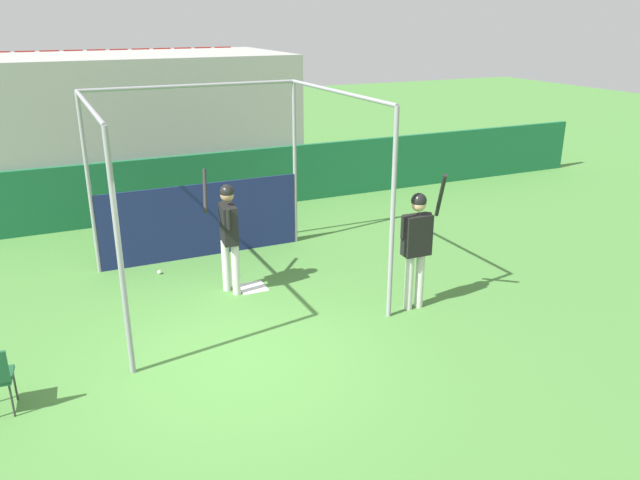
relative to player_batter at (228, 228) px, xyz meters
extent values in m
plane|color=#477F38|center=(-0.56, -2.15, -1.10)|extent=(60.00, 60.00, 0.00)
cube|color=#196038|center=(-0.56, 4.42, -0.42)|extent=(24.00, 0.12, 1.36)
cube|color=#9E9E99|center=(-0.56, 6.48, 0.61)|extent=(7.60, 4.00, 3.41)
cube|color=maroon|center=(-3.03, 4.88, 0.31)|extent=(0.45, 0.40, 0.10)
cube|color=maroon|center=(-3.03, 5.06, 0.54)|extent=(0.45, 0.06, 0.40)
cube|color=maroon|center=(-2.48, 4.88, 0.31)|extent=(0.45, 0.40, 0.10)
cube|color=maroon|center=(-2.48, 5.06, 0.54)|extent=(0.45, 0.06, 0.40)
cube|color=maroon|center=(-1.93, 4.88, 0.31)|extent=(0.45, 0.40, 0.10)
cube|color=maroon|center=(-1.93, 5.06, 0.54)|extent=(0.45, 0.06, 0.40)
cube|color=maroon|center=(-1.38, 4.88, 0.31)|extent=(0.45, 0.40, 0.10)
cube|color=maroon|center=(-1.38, 5.06, 0.54)|extent=(0.45, 0.06, 0.40)
cube|color=maroon|center=(-0.83, 4.88, 0.31)|extent=(0.45, 0.40, 0.10)
cube|color=maroon|center=(-0.83, 5.06, 0.54)|extent=(0.45, 0.06, 0.40)
cube|color=maroon|center=(-0.28, 4.88, 0.31)|extent=(0.45, 0.40, 0.10)
cube|color=maroon|center=(-0.28, 5.06, 0.54)|extent=(0.45, 0.06, 0.40)
cube|color=maroon|center=(0.27, 4.88, 0.31)|extent=(0.45, 0.40, 0.10)
cube|color=maroon|center=(0.27, 5.06, 0.54)|extent=(0.45, 0.06, 0.40)
cube|color=maroon|center=(0.82, 4.88, 0.31)|extent=(0.45, 0.40, 0.10)
cube|color=maroon|center=(0.82, 5.06, 0.54)|extent=(0.45, 0.06, 0.40)
cube|color=maroon|center=(1.37, 4.88, 0.31)|extent=(0.45, 0.40, 0.10)
cube|color=maroon|center=(1.37, 5.06, 0.54)|extent=(0.45, 0.06, 0.40)
cube|color=maroon|center=(1.92, 4.88, 0.31)|extent=(0.45, 0.40, 0.10)
cube|color=maroon|center=(1.92, 5.06, 0.54)|extent=(0.45, 0.06, 0.40)
cube|color=maroon|center=(2.47, 4.88, 0.31)|extent=(0.45, 0.40, 0.10)
cube|color=maroon|center=(2.47, 5.06, 0.54)|extent=(0.45, 0.06, 0.40)
cube|color=maroon|center=(-3.03, 5.68, 0.71)|extent=(0.45, 0.40, 0.10)
cube|color=maroon|center=(-3.03, 5.86, 0.94)|extent=(0.45, 0.06, 0.40)
cube|color=maroon|center=(-2.48, 5.68, 0.71)|extent=(0.45, 0.40, 0.10)
cube|color=maroon|center=(-2.48, 5.86, 0.94)|extent=(0.45, 0.06, 0.40)
cube|color=maroon|center=(-1.93, 5.68, 0.71)|extent=(0.45, 0.40, 0.10)
cube|color=maroon|center=(-1.93, 5.86, 0.94)|extent=(0.45, 0.06, 0.40)
cube|color=maroon|center=(-1.38, 5.68, 0.71)|extent=(0.45, 0.40, 0.10)
cube|color=maroon|center=(-1.38, 5.86, 0.94)|extent=(0.45, 0.06, 0.40)
cube|color=maroon|center=(-0.83, 5.68, 0.71)|extent=(0.45, 0.40, 0.10)
cube|color=maroon|center=(-0.83, 5.86, 0.94)|extent=(0.45, 0.06, 0.40)
cube|color=maroon|center=(-0.28, 5.68, 0.71)|extent=(0.45, 0.40, 0.10)
cube|color=maroon|center=(-0.28, 5.86, 0.94)|extent=(0.45, 0.06, 0.40)
cube|color=maroon|center=(0.27, 5.68, 0.71)|extent=(0.45, 0.40, 0.10)
cube|color=maroon|center=(0.27, 5.86, 0.94)|extent=(0.45, 0.06, 0.40)
cube|color=maroon|center=(0.82, 5.68, 0.71)|extent=(0.45, 0.40, 0.10)
cube|color=maroon|center=(0.82, 5.86, 0.94)|extent=(0.45, 0.06, 0.40)
cube|color=maroon|center=(1.37, 5.68, 0.71)|extent=(0.45, 0.40, 0.10)
cube|color=maroon|center=(1.37, 5.86, 0.94)|extent=(0.45, 0.06, 0.40)
cube|color=maroon|center=(1.92, 5.68, 0.71)|extent=(0.45, 0.40, 0.10)
cube|color=maroon|center=(1.92, 5.86, 0.94)|extent=(0.45, 0.06, 0.40)
cube|color=maroon|center=(2.47, 5.68, 0.71)|extent=(0.45, 0.40, 0.10)
cube|color=maroon|center=(2.47, 5.86, 0.94)|extent=(0.45, 0.06, 0.40)
cube|color=maroon|center=(-3.03, 6.48, 1.11)|extent=(0.45, 0.40, 0.10)
cube|color=maroon|center=(-3.03, 6.66, 1.34)|extent=(0.45, 0.06, 0.40)
cube|color=maroon|center=(-2.48, 6.48, 1.11)|extent=(0.45, 0.40, 0.10)
cube|color=maroon|center=(-2.48, 6.66, 1.34)|extent=(0.45, 0.06, 0.40)
cube|color=maroon|center=(-1.93, 6.48, 1.11)|extent=(0.45, 0.40, 0.10)
cube|color=maroon|center=(-1.93, 6.66, 1.34)|extent=(0.45, 0.06, 0.40)
cube|color=maroon|center=(-1.38, 6.48, 1.11)|extent=(0.45, 0.40, 0.10)
cube|color=maroon|center=(-1.38, 6.66, 1.34)|extent=(0.45, 0.06, 0.40)
cube|color=maroon|center=(-0.83, 6.48, 1.11)|extent=(0.45, 0.40, 0.10)
cube|color=maroon|center=(-0.83, 6.66, 1.34)|extent=(0.45, 0.06, 0.40)
cube|color=maroon|center=(-0.28, 6.48, 1.11)|extent=(0.45, 0.40, 0.10)
cube|color=maroon|center=(-0.28, 6.66, 1.34)|extent=(0.45, 0.06, 0.40)
cube|color=maroon|center=(0.27, 6.48, 1.11)|extent=(0.45, 0.40, 0.10)
cube|color=maroon|center=(0.27, 6.66, 1.34)|extent=(0.45, 0.06, 0.40)
cube|color=maroon|center=(0.82, 6.48, 1.11)|extent=(0.45, 0.40, 0.10)
cube|color=maroon|center=(0.82, 6.66, 1.34)|extent=(0.45, 0.06, 0.40)
cube|color=maroon|center=(1.37, 6.48, 1.11)|extent=(0.45, 0.40, 0.10)
cube|color=maroon|center=(1.37, 6.66, 1.34)|extent=(0.45, 0.06, 0.40)
cube|color=maroon|center=(1.92, 6.48, 1.11)|extent=(0.45, 0.40, 0.10)
cube|color=maroon|center=(1.92, 6.66, 1.34)|extent=(0.45, 0.06, 0.40)
cube|color=maroon|center=(2.47, 6.48, 1.11)|extent=(0.45, 0.40, 0.10)
cube|color=maroon|center=(2.47, 6.66, 1.34)|extent=(0.45, 0.06, 0.40)
cube|color=maroon|center=(-3.03, 7.28, 1.51)|extent=(0.45, 0.40, 0.10)
cube|color=maroon|center=(-3.03, 7.46, 1.74)|extent=(0.45, 0.06, 0.40)
cube|color=maroon|center=(-2.48, 7.28, 1.51)|extent=(0.45, 0.40, 0.10)
cube|color=maroon|center=(-2.48, 7.46, 1.74)|extent=(0.45, 0.06, 0.40)
cube|color=maroon|center=(-1.93, 7.28, 1.51)|extent=(0.45, 0.40, 0.10)
cube|color=maroon|center=(-1.93, 7.46, 1.74)|extent=(0.45, 0.06, 0.40)
cube|color=maroon|center=(-1.38, 7.28, 1.51)|extent=(0.45, 0.40, 0.10)
cube|color=maroon|center=(-1.38, 7.46, 1.74)|extent=(0.45, 0.06, 0.40)
cube|color=maroon|center=(-0.83, 7.28, 1.51)|extent=(0.45, 0.40, 0.10)
cube|color=maroon|center=(-0.83, 7.46, 1.74)|extent=(0.45, 0.06, 0.40)
cube|color=maroon|center=(-0.28, 7.28, 1.51)|extent=(0.45, 0.40, 0.10)
cube|color=maroon|center=(-0.28, 7.46, 1.74)|extent=(0.45, 0.06, 0.40)
cube|color=maroon|center=(0.27, 7.28, 1.51)|extent=(0.45, 0.40, 0.10)
cube|color=maroon|center=(0.27, 7.46, 1.74)|extent=(0.45, 0.06, 0.40)
cube|color=maroon|center=(0.82, 7.28, 1.51)|extent=(0.45, 0.40, 0.10)
cube|color=maroon|center=(0.82, 7.46, 1.74)|extent=(0.45, 0.06, 0.40)
cube|color=maroon|center=(1.37, 7.28, 1.51)|extent=(0.45, 0.40, 0.10)
cube|color=maroon|center=(1.37, 7.46, 1.74)|extent=(0.45, 0.06, 0.40)
cube|color=maroon|center=(1.92, 7.28, 1.51)|extent=(0.45, 0.40, 0.10)
cube|color=maroon|center=(1.92, 7.46, 1.74)|extent=(0.45, 0.06, 0.40)
cube|color=maroon|center=(2.47, 7.28, 1.51)|extent=(0.45, 0.40, 0.10)
cube|color=maroon|center=(2.47, 7.46, 1.74)|extent=(0.45, 0.06, 0.40)
cube|color=maroon|center=(-3.03, 8.08, 1.91)|extent=(0.45, 0.40, 0.10)
cube|color=maroon|center=(-3.03, 8.26, 2.14)|extent=(0.45, 0.06, 0.40)
cube|color=maroon|center=(-2.48, 8.08, 1.91)|extent=(0.45, 0.40, 0.10)
cube|color=maroon|center=(-2.48, 8.26, 2.14)|extent=(0.45, 0.06, 0.40)
cube|color=maroon|center=(-1.93, 8.08, 1.91)|extent=(0.45, 0.40, 0.10)
cube|color=maroon|center=(-1.93, 8.26, 2.14)|extent=(0.45, 0.06, 0.40)
cube|color=maroon|center=(-1.38, 8.08, 1.91)|extent=(0.45, 0.40, 0.10)
cube|color=maroon|center=(-1.38, 8.26, 2.14)|extent=(0.45, 0.06, 0.40)
cube|color=maroon|center=(-0.83, 8.08, 1.91)|extent=(0.45, 0.40, 0.10)
cube|color=maroon|center=(-0.83, 8.26, 2.14)|extent=(0.45, 0.06, 0.40)
cube|color=maroon|center=(-0.28, 8.08, 1.91)|extent=(0.45, 0.40, 0.10)
cube|color=maroon|center=(-0.28, 8.26, 2.14)|extent=(0.45, 0.06, 0.40)
cube|color=maroon|center=(0.27, 8.08, 1.91)|extent=(0.45, 0.40, 0.10)
cube|color=maroon|center=(0.27, 8.26, 2.14)|extent=(0.45, 0.06, 0.40)
cube|color=maroon|center=(0.82, 8.08, 1.91)|extent=(0.45, 0.40, 0.10)
cube|color=maroon|center=(0.82, 8.26, 2.14)|extent=(0.45, 0.06, 0.40)
cube|color=maroon|center=(1.37, 8.08, 1.91)|extent=(0.45, 0.40, 0.10)
cube|color=maroon|center=(1.37, 8.26, 2.14)|extent=(0.45, 0.06, 0.40)
cube|color=maroon|center=(1.92, 8.08, 1.91)|extent=(0.45, 0.40, 0.10)
cube|color=maroon|center=(1.92, 8.26, 2.14)|extent=(0.45, 0.06, 0.40)
cube|color=maroon|center=(2.47, 8.08, 1.91)|extent=(0.45, 0.40, 0.10)
cube|color=maroon|center=(2.47, 8.26, 2.14)|extent=(0.45, 0.06, 0.40)
cylinder|color=gray|center=(-1.86, -1.83, 0.46)|extent=(0.07, 0.07, 3.12)
cylinder|color=gray|center=(1.89, -1.83, 0.46)|extent=(0.07, 0.07, 3.12)
cylinder|color=gray|center=(-1.86, 1.79, 0.46)|extent=(0.07, 0.07, 3.12)
cylinder|color=gray|center=(1.89, 1.79, 0.46)|extent=(0.07, 0.07, 3.12)
cylinder|color=gray|center=(-1.86, -0.02, 2.02)|extent=(0.06, 3.62, 0.06)
cylinder|color=gray|center=(1.89, -0.02, 2.02)|extent=(0.06, 3.62, 0.06)
cylinder|color=gray|center=(0.02, 1.79, 2.02)|extent=(3.75, 0.06, 0.06)
cube|color=navy|center=(0.02, 1.77, -0.41)|extent=(3.68, 0.03, 1.39)
cube|color=white|center=(0.36, -0.01, -1.09)|extent=(0.44, 0.44, 0.02)
cylinder|color=silver|center=(0.06, -0.12, -0.67)|extent=(0.14, 0.14, 0.87)
cylinder|color=silver|center=(-0.04, 0.10, -0.67)|extent=(0.14, 0.14, 0.87)
cube|color=black|center=(0.01, -0.01, 0.07)|extent=(0.26, 0.47, 0.61)
sphere|color=#A37556|center=(0.01, -0.01, 0.55)|extent=(0.22, 0.22, 0.22)
sphere|color=black|center=(0.01, -0.01, 0.59)|extent=(0.23, 0.23, 0.23)
cylinder|color=black|center=(-0.06, -0.24, 0.21)|extent=(0.08, 0.08, 0.34)
cylinder|color=black|center=(-0.01, 0.23, 0.21)|extent=(0.08, 0.08, 0.34)
cylinder|color=black|center=(-0.26, 0.28, 0.58)|extent=(0.26, 0.73, 0.54)
sphere|color=black|center=(0.08, 0.19, 0.33)|extent=(0.08, 0.08, 0.08)
cylinder|color=silver|center=(2.28, -1.74, -0.66)|extent=(0.13, 0.13, 0.88)
cylinder|color=silver|center=(2.47, -1.75, -0.66)|extent=(0.13, 0.13, 0.88)
cube|color=black|center=(2.38, -1.74, 0.09)|extent=(0.43, 0.23, 0.62)
sphere|color=tan|center=(2.38, -1.74, 0.57)|extent=(0.22, 0.22, 0.22)
sphere|color=black|center=(2.38, -1.74, 0.62)|extent=(0.23, 0.23, 0.23)
cylinder|color=black|center=(2.16, -1.70, 0.23)|extent=(0.07, 0.07, 0.34)
cylinder|color=black|center=(2.60, -1.71, 0.23)|extent=(0.07, 0.07, 0.34)
cylinder|color=black|center=(2.74, -1.77, 0.66)|extent=(0.31, 0.54, 0.79)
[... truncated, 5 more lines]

